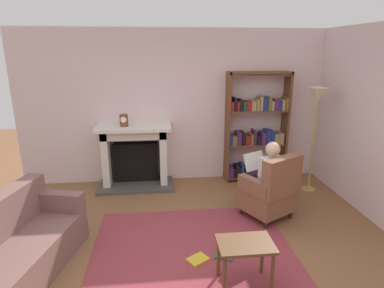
% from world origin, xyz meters
% --- Properties ---
extents(ground, '(14.00, 14.00, 0.00)m').
position_xyz_m(ground, '(0.00, 0.00, 0.00)').
color(ground, brown).
extents(back_wall, '(5.60, 0.10, 2.70)m').
position_xyz_m(back_wall, '(0.00, 2.55, 1.35)').
color(back_wall, silver).
rests_on(back_wall, ground).
extents(side_wall_right, '(0.10, 5.20, 2.70)m').
position_xyz_m(side_wall_right, '(2.65, 1.25, 1.35)').
color(side_wall_right, silver).
rests_on(side_wall_right, ground).
extents(area_rug, '(2.40, 1.80, 0.01)m').
position_xyz_m(area_rug, '(0.00, 0.30, 0.01)').
color(area_rug, '#8D343D').
rests_on(area_rug, ground).
extents(fireplace, '(1.30, 0.64, 1.10)m').
position_xyz_m(fireplace, '(-0.79, 2.30, 0.58)').
color(fireplace, '#4C4742').
rests_on(fireplace, ground).
extents(mantel_clock, '(0.14, 0.14, 0.20)m').
position_xyz_m(mantel_clock, '(-0.94, 2.20, 1.20)').
color(mantel_clock, brown).
rests_on(mantel_clock, fireplace).
extents(bookshelf, '(1.11, 0.32, 1.98)m').
position_xyz_m(bookshelf, '(1.40, 2.33, 0.93)').
color(bookshelf, brown).
rests_on(bookshelf, ground).
extents(armchair_reading, '(0.86, 0.85, 0.97)m').
position_xyz_m(armchair_reading, '(1.18, 0.86, 0.42)').
color(armchair_reading, '#331E14').
rests_on(armchair_reading, ground).
extents(seated_reader, '(0.53, 0.60, 1.14)m').
position_xyz_m(seated_reader, '(1.13, 0.96, 0.62)').
color(seated_reader, silver).
rests_on(seated_reader, ground).
extents(sofa_floral, '(1.11, 1.82, 0.85)m').
position_xyz_m(sofa_floral, '(-1.91, -0.08, 0.32)').
color(sofa_floral, '#7A5550').
rests_on(sofa_floral, ground).
extents(side_table, '(0.56, 0.39, 0.50)m').
position_xyz_m(side_table, '(0.46, -0.45, 0.41)').
color(side_table, brown).
rests_on(side_table, ground).
extents(scattered_books, '(0.63, 0.39, 0.03)m').
position_xyz_m(scattered_books, '(0.24, 0.03, 0.03)').
color(scattered_books, '#267233').
rests_on(scattered_books, area_rug).
extents(floor_lamp, '(0.32, 0.32, 1.76)m').
position_xyz_m(floor_lamp, '(2.18, 1.73, 1.50)').
color(floor_lamp, '#B7933F').
rests_on(floor_lamp, ground).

